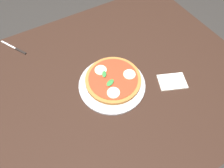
{
  "coord_description": "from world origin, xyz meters",
  "views": [
    {
      "loc": [
        -0.15,
        -0.45,
        1.52
      ],
      "look_at": [
        0.09,
        -0.03,
        0.76
      ],
      "focal_mm": 30.53,
      "sensor_mm": 36.0,
      "label": 1
    }
  ],
  "objects_px": {
    "pizza": "(113,79)",
    "napkin": "(172,82)",
    "dining_table": "(94,97)",
    "serving_tray": "(112,84)",
    "knife": "(17,49)"
  },
  "relations": [
    {
      "from": "pizza",
      "to": "napkin",
      "type": "bearing_deg",
      "value": -30.11
    },
    {
      "from": "dining_table",
      "to": "serving_tray",
      "type": "distance_m",
      "value": 0.13
    },
    {
      "from": "knife",
      "to": "napkin",
      "type": "bearing_deg",
      "value": -44.77
    },
    {
      "from": "dining_table",
      "to": "knife",
      "type": "height_order",
      "value": "knife"
    },
    {
      "from": "dining_table",
      "to": "napkin",
      "type": "xyz_separation_m",
      "value": [
        0.35,
        -0.16,
        0.09
      ]
    },
    {
      "from": "serving_tray",
      "to": "napkin",
      "type": "distance_m",
      "value": 0.29
    },
    {
      "from": "dining_table",
      "to": "pizza",
      "type": "xyz_separation_m",
      "value": [
        0.1,
        -0.02,
        0.11
      ]
    },
    {
      "from": "serving_tray",
      "to": "pizza",
      "type": "xyz_separation_m",
      "value": [
        0.01,
        0.01,
        0.02
      ]
    },
    {
      "from": "serving_tray",
      "to": "napkin",
      "type": "xyz_separation_m",
      "value": [
        0.26,
        -0.13,
        -0.0
      ]
    },
    {
      "from": "dining_table",
      "to": "knife",
      "type": "distance_m",
      "value": 0.5
    },
    {
      "from": "dining_table",
      "to": "knife",
      "type": "relative_size",
      "value": 9.33
    },
    {
      "from": "serving_tray",
      "to": "pizza",
      "type": "distance_m",
      "value": 0.03
    },
    {
      "from": "pizza",
      "to": "knife",
      "type": "height_order",
      "value": "pizza"
    },
    {
      "from": "dining_table",
      "to": "napkin",
      "type": "bearing_deg",
      "value": -24.56
    },
    {
      "from": "serving_tray",
      "to": "knife",
      "type": "height_order",
      "value": "serving_tray"
    }
  ]
}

